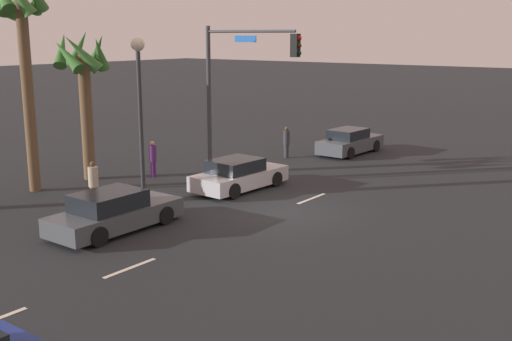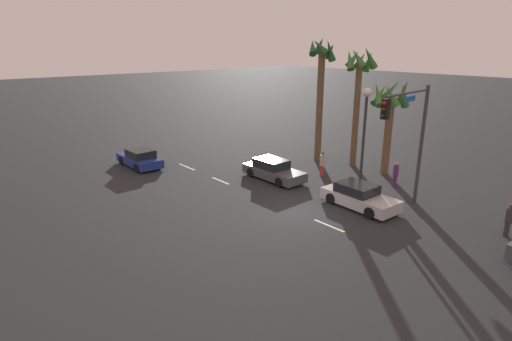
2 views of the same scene
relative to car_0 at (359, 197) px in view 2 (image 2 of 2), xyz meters
The scene contains 16 objects.
ground_plane 3.69m from the car_0, 116.38° to the right, with size 220.00×220.00×0.00m, color #232628.
lane_stripe_0 19.90m from the car_0, behind, with size 2.19×0.14×0.01m, color silver.
lane_stripe_1 13.56m from the car_0, 166.06° to the right, with size 2.18×0.14×0.01m, color silver.
lane_stripe_2 9.42m from the car_0, 159.71° to the right, with size 1.85×0.14×0.01m, color silver.
lane_stripe_3 3.37m from the car_0, 79.90° to the right, with size 1.96×0.14×0.01m, color silver.
car_0 is the anchor object (origin of this frame).
car_2 16.64m from the car_0, 159.53° to the right, with size 4.25×1.97×1.32m.
car_3 6.86m from the car_0, behind, with size 4.61×1.95×1.36m.
traffic_signal 4.60m from the car_0, 40.83° to the left, with size 0.62×4.88×6.76m.
streetlamp 5.54m from the car_0, 124.57° to the left, with size 0.56×0.56×6.26m.
pedestrian_0 4.63m from the car_0, 96.74° to the left, with size 0.47×0.47×1.66m.
pedestrian_1 7.24m from the car_0, 18.64° to the left, with size 0.36×0.36×1.66m.
pedestrian_2 5.96m from the car_0, 150.98° to the left, with size 0.52×0.52×1.69m.
palm_tree_0 11.41m from the car_0, 144.86° to the left, with size 2.28×2.34×9.40m.
palm_tree_1 10.19m from the car_0, 128.97° to the left, with size 2.28×2.31×8.79m.
palm_tree_2 8.17m from the car_0, 111.82° to the left, with size 2.63×2.86×6.64m.
Camera 2 is at (14.32, -15.27, 8.87)m, focal length 28.86 mm.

